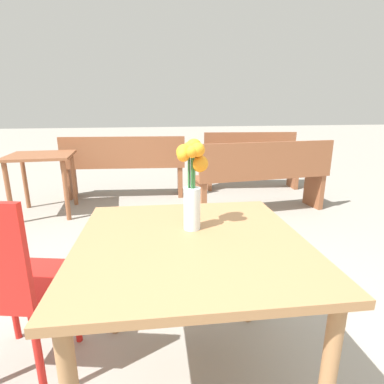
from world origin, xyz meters
name	(u,v)px	position (x,y,z in m)	size (l,w,h in m)	color
ground_plane	(191,383)	(0.00, 0.00, 0.00)	(40.00, 40.00, 0.00)	gray
table_front	(191,261)	(0.00, 0.00, 0.62)	(0.94, 0.95, 0.71)	#9E7047
flower_vase	(192,181)	(0.02, 0.11, 0.92)	(0.13, 0.12, 0.37)	silver
cafe_chair	(2,280)	(-0.77, 0.17, 0.51)	(0.49, 0.49, 0.89)	red
bench_near	(125,165)	(-0.34, 3.08, 0.46)	(1.66, 0.54, 0.85)	brown
bench_middle	(251,159)	(1.58, 3.31, 0.45)	(1.49, 0.53, 0.85)	brown
bench_far	(264,175)	(1.26, 2.10, 0.46)	(1.64, 0.48, 0.85)	brown
table_back	(42,166)	(-1.25, 2.58, 0.57)	(0.71, 0.71, 0.70)	brown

